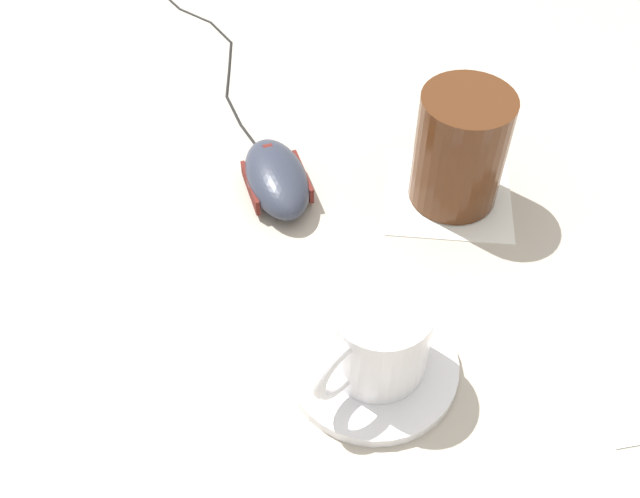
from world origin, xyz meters
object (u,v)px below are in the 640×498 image
Objects in this scene: computer_mouse at (277,178)px; drinking_glass at (460,149)px; saucer at (373,365)px; coffee_cup at (377,337)px.

drinking_glass reaches higher than computer_mouse.
computer_mouse is at bearing 92.87° from saucer.
computer_mouse is (-0.01, 0.22, -0.03)m from coffee_cup.
computer_mouse is at bearing 92.85° from coffee_cup.
saucer is 1.31× the size of coffee_cup.
saucer is 1.19× the size of drinking_glass.
coffee_cup reaches higher than saucer.
coffee_cup is at bearing -133.32° from drinking_glass.
coffee_cup is (0.00, -0.00, 0.04)m from saucer.
saucer is at bearing 91.18° from coffee_cup.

